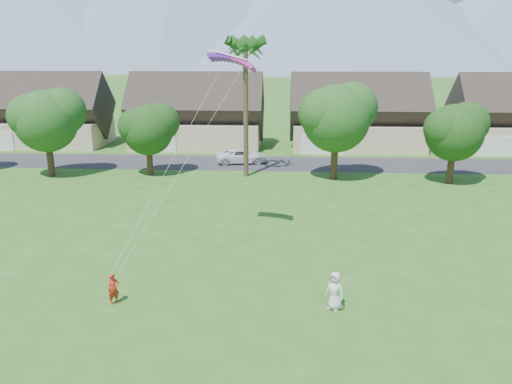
# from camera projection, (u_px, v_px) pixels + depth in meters

# --- Properties ---
(ground) EXTENTS (500.00, 500.00, 0.00)m
(ground) POSITION_uv_depth(u_px,v_px,m) (241.00, 362.00, 18.79)
(ground) COLOR #2D6019
(ground) RESTS_ON ground
(street) EXTENTS (90.00, 7.00, 0.01)m
(street) POSITION_uv_depth(u_px,v_px,m) (270.00, 163.00, 51.41)
(street) COLOR #2D2D30
(street) RESTS_ON ground
(kite_flyer) EXTENTS (0.65, 0.63, 1.50)m
(kite_flyer) POSITION_uv_depth(u_px,v_px,m) (113.00, 289.00, 22.87)
(kite_flyer) COLOR red
(kite_flyer) RESTS_ON ground
(watcher) EXTENTS (1.05, 0.99, 1.81)m
(watcher) POSITION_uv_depth(u_px,v_px,m) (335.00, 291.00, 22.37)
(watcher) COLOR silver
(watcher) RESTS_ON ground
(parked_car) EXTENTS (5.65, 3.46, 1.46)m
(parked_car) POSITION_uv_depth(u_px,v_px,m) (242.00, 156.00, 51.37)
(parked_car) COLOR white
(parked_car) RESTS_ON ground
(mountain_ridge) EXTENTS (540.00, 240.00, 70.00)m
(mountain_ridge) POSITION_uv_depth(u_px,v_px,m) (304.00, 14.00, 259.63)
(mountain_ridge) COLOR slate
(mountain_ridge) RESTS_ON ground
(houses_row) EXTENTS (72.75, 8.19, 8.86)m
(houses_row) POSITION_uv_depth(u_px,v_px,m) (276.00, 118.00, 59.06)
(houses_row) COLOR beige
(houses_row) RESTS_ON ground
(tree_row) EXTENTS (62.27, 6.67, 8.45)m
(tree_row) POSITION_uv_depth(u_px,v_px,m) (255.00, 125.00, 44.29)
(tree_row) COLOR #47301C
(tree_row) RESTS_ON ground
(fan_palm) EXTENTS (3.00, 3.00, 13.80)m
(fan_palm) POSITION_uv_depth(u_px,v_px,m) (245.00, 44.00, 42.98)
(fan_palm) COLOR #4C3D26
(fan_palm) RESTS_ON ground
(parafoil_kite) EXTENTS (2.84, 1.24, 0.50)m
(parafoil_kite) POSITION_uv_depth(u_px,v_px,m) (233.00, 59.00, 27.66)
(parafoil_kite) COLOR #6419C2
(parafoil_kite) RESTS_ON ground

